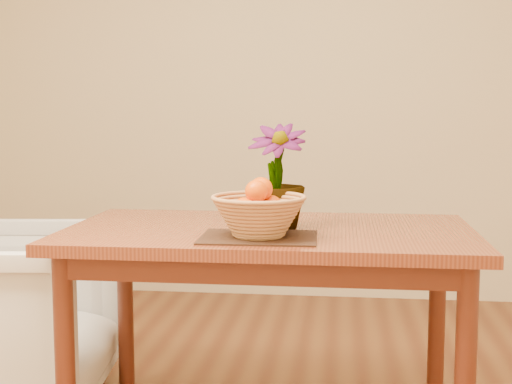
# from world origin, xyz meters

# --- Properties ---
(wall_back) EXTENTS (4.00, 0.02, 2.70)m
(wall_back) POSITION_xyz_m (0.00, 2.25, 1.35)
(wall_back) COLOR beige
(wall_back) RESTS_ON floor
(table) EXTENTS (1.40, 0.80, 0.75)m
(table) POSITION_xyz_m (0.00, 0.30, 0.66)
(table) COLOR brown
(table) RESTS_ON floor
(placemat) EXTENTS (0.38, 0.29, 0.01)m
(placemat) POSITION_xyz_m (-0.01, 0.10, 0.75)
(placemat) COLOR #311C12
(placemat) RESTS_ON table
(wicker_basket) EXTENTS (0.30, 0.30, 0.12)m
(wicker_basket) POSITION_xyz_m (-0.01, 0.10, 0.82)
(wicker_basket) COLOR tan
(wicker_basket) RESTS_ON placemat
(orange_pile) EXTENTS (0.17, 0.18, 0.14)m
(orange_pile) POSITION_xyz_m (-0.01, 0.10, 0.86)
(orange_pile) COLOR #F54C04
(orange_pile) RESTS_ON wicker_basket
(potted_plant) EXTENTS (0.22, 0.22, 0.36)m
(potted_plant) POSITION_xyz_m (0.02, 0.30, 0.93)
(potted_plant) COLOR #1D4915
(potted_plant) RESTS_ON table
(armchair) EXTENTS (0.80, 0.84, 0.79)m
(armchair) POSITION_xyz_m (-1.03, 0.41, 0.39)
(armchair) COLOR gray
(armchair) RESTS_ON floor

